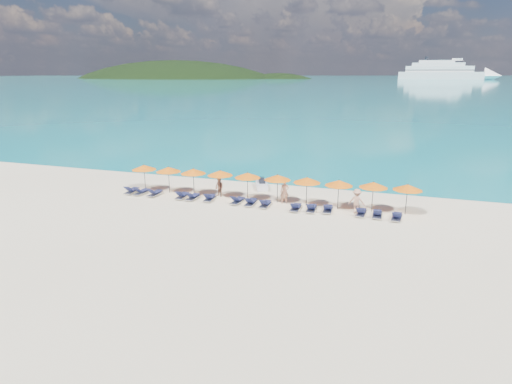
% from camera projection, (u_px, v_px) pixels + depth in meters
% --- Properties ---
extents(ground, '(1400.00, 1400.00, 0.00)m').
position_uv_depth(ground, '(243.00, 220.00, 29.61)').
color(ground, beige).
extents(sea, '(1600.00, 1300.00, 0.01)m').
position_uv_depth(sea, '(394.00, 78.00, 633.08)').
color(sea, '#1FA9B2').
rests_on(sea, ground).
extents(headland_main, '(374.00, 242.00, 126.50)m').
position_uv_depth(headland_main, '(175.00, 105.00, 623.60)').
color(headland_main, black).
rests_on(headland_main, ground).
extents(headland_small, '(162.00, 126.00, 85.50)m').
position_uv_depth(headland_small, '(278.00, 105.00, 596.13)').
color(headland_small, black).
rests_on(headland_small, ground).
extents(cruise_ship, '(120.52, 26.33, 33.29)m').
position_uv_depth(cruise_ship, '(449.00, 72.00, 536.39)').
color(cruise_ship, white).
rests_on(cruise_ship, ground).
extents(jetski, '(1.77, 2.59, 0.86)m').
position_uv_depth(jetski, '(262.00, 184.00, 37.50)').
color(jetski, white).
rests_on(jetski, ground).
extents(beachgoer_a, '(0.79, 0.66, 1.87)m').
position_uv_depth(beachgoer_a, '(285.00, 192.00, 33.09)').
color(beachgoer_a, tan).
rests_on(beachgoer_a, ground).
extents(beachgoer_b, '(0.88, 0.72, 1.58)m').
position_uv_depth(beachgoer_b, '(219.00, 187.00, 34.91)').
color(beachgoer_b, tan).
rests_on(beachgoer_b, ground).
extents(beachgoer_c, '(1.18, 0.56, 1.81)m').
position_uv_depth(beachgoer_c, '(357.00, 201.00, 30.79)').
color(beachgoer_c, tan).
rests_on(beachgoer_c, ground).
extents(umbrella_0, '(2.10, 2.10, 2.28)m').
position_uv_depth(umbrella_0, '(144.00, 167.00, 36.47)').
color(umbrella_0, black).
rests_on(umbrella_0, ground).
extents(umbrella_1, '(2.10, 2.10, 2.28)m').
position_uv_depth(umbrella_1, '(168.00, 169.00, 35.73)').
color(umbrella_1, black).
rests_on(umbrella_1, ground).
extents(umbrella_2, '(2.10, 2.10, 2.28)m').
position_uv_depth(umbrella_2, '(193.00, 171.00, 35.07)').
color(umbrella_2, black).
rests_on(umbrella_2, ground).
extents(umbrella_3, '(2.10, 2.10, 2.28)m').
position_uv_depth(umbrella_3, '(220.00, 173.00, 34.46)').
color(umbrella_3, black).
rests_on(umbrella_3, ground).
extents(umbrella_4, '(2.10, 2.10, 2.28)m').
position_uv_depth(umbrella_4, '(247.00, 175.00, 33.71)').
color(umbrella_4, black).
rests_on(umbrella_4, ground).
extents(umbrella_5, '(2.10, 2.10, 2.28)m').
position_uv_depth(umbrella_5, '(278.00, 177.00, 33.02)').
color(umbrella_5, black).
rests_on(umbrella_5, ground).
extents(umbrella_6, '(2.10, 2.10, 2.28)m').
position_uv_depth(umbrella_6, '(307.00, 180.00, 32.22)').
color(umbrella_6, black).
rests_on(umbrella_6, ground).
extents(umbrella_7, '(2.10, 2.10, 2.28)m').
position_uv_depth(umbrella_7, '(339.00, 183.00, 31.39)').
color(umbrella_7, black).
rests_on(umbrella_7, ground).
extents(umbrella_8, '(2.10, 2.10, 2.28)m').
position_uv_depth(umbrella_8, '(373.00, 185.00, 30.86)').
color(umbrella_8, black).
rests_on(umbrella_8, ground).
extents(umbrella_9, '(2.10, 2.10, 2.28)m').
position_uv_depth(umbrella_9, '(408.00, 187.00, 30.20)').
color(umbrella_9, black).
rests_on(umbrella_9, ground).
extents(lounger_0, '(0.71, 1.73, 0.66)m').
position_uv_depth(lounger_0, '(132.00, 190.00, 36.02)').
color(lounger_0, silver).
rests_on(lounger_0, ground).
extents(lounger_1, '(0.79, 1.76, 0.66)m').
position_uv_depth(lounger_1, '(142.00, 192.00, 35.69)').
color(lounger_1, silver).
rests_on(lounger_1, ground).
extents(lounger_2, '(0.69, 1.72, 0.66)m').
position_uv_depth(lounger_2, '(155.00, 193.00, 35.27)').
color(lounger_2, silver).
rests_on(lounger_2, ground).
extents(lounger_3, '(0.70, 1.73, 0.66)m').
position_uv_depth(lounger_3, '(182.00, 195.00, 34.60)').
color(lounger_3, silver).
rests_on(lounger_3, ground).
extents(lounger_4, '(0.66, 1.71, 0.66)m').
position_uv_depth(lounger_4, '(193.00, 197.00, 34.23)').
color(lounger_4, silver).
rests_on(lounger_4, ground).
extents(lounger_5, '(0.77, 1.75, 0.66)m').
position_uv_depth(lounger_5, '(210.00, 198.00, 33.96)').
color(lounger_5, silver).
rests_on(lounger_5, ground).
extents(lounger_6, '(0.77, 1.75, 0.66)m').
position_uv_depth(lounger_6, '(237.00, 200.00, 33.26)').
color(lounger_6, silver).
rests_on(lounger_6, ground).
extents(lounger_7, '(0.66, 1.71, 0.66)m').
position_uv_depth(lounger_7, '(251.00, 202.00, 32.84)').
color(lounger_7, silver).
rests_on(lounger_7, ground).
extents(lounger_8, '(0.64, 1.71, 0.66)m').
position_uv_depth(lounger_8, '(265.00, 204.00, 32.40)').
color(lounger_8, silver).
rests_on(lounger_8, ground).
extents(lounger_9, '(0.64, 1.71, 0.66)m').
position_uv_depth(lounger_9, '(296.00, 207.00, 31.58)').
color(lounger_9, silver).
rests_on(lounger_9, ground).
extents(lounger_10, '(0.70, 1.73, 0.66)m').
position_uv_depth(lounger_10, '(311.00, 208.00, 31.36)').
color(lounger_10, silver).
rests_on(lounger_10, ground).
extents(lounger_11, '(0.71, 1.73, 0.66)m').
position_uv_depth(lounger_11, '(328.00, 209.00, 31.24)').
color(lounger_11, silver).
rests_on(lounger_11, ground).
extents(lounger_12, '(0.70, 1.73, 0.66)m').
position_uv_depth(lounger_12, '(361.00, 212.00, 30.47)').
color(lounger_12, silver).
rests_on(lounger_12, ground).
extents(lounger_13, '(0.64, 1.71, 0.66)m').
position_uv_depth(lounger_13, '(377.00, 214.00, 30.10)').
color(lounger_13, silver).
rests_on(lounger_13, ground).
extents(lounger_14, '(0.77, 1.75, 0.66)m').
position_uv_depth(lounger_14, '(397.00, 216.00, 29.57)').
color(lounger_14, silver).
rests_on(lounger_14, ground).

